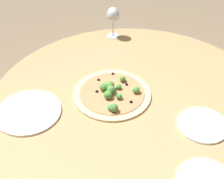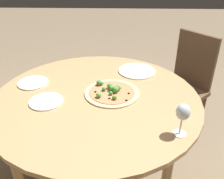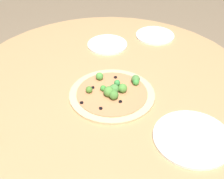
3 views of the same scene
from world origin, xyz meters
TOP-DOWN VIEW (x-y plane):
  - dining_table at (0.00, 0.00)m, footprint 1.29×1.29m
  - pizza at (0.04, -0.09)m, footprint 0.35×0.35m
  - plate_near at (-0.07, 0.30)m, footprint 0.20×0.20m
  - plate_far at (0.36, -0.27)m, footprint 0.28×0.28m
  - plate_side at (0.16, 0.45)m, footprint 0.20×0.20m

SIDE VIEW (x-z plane):
  - dining_table at x=0.00m, z-range 0.31..1.08m
  - plate_far at x=0.36m, z-range 0.76..0.77m
  - plate_side at x=0.16m, z-range 0.76..0.77m
  - plate_near at x=-0.07m, z-range 0.76..0.77m
  - pizza at x=0.04m, z-range 0.75..0.80m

